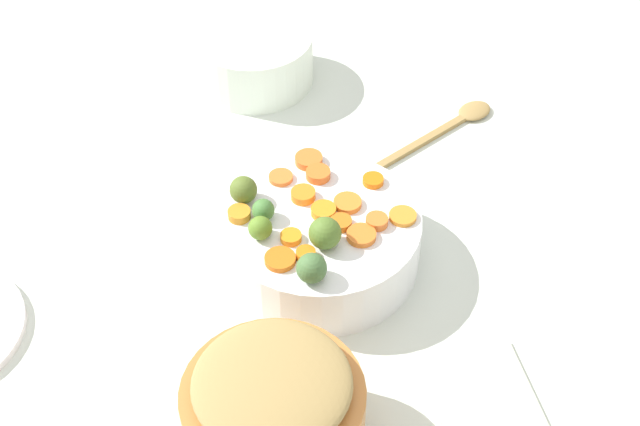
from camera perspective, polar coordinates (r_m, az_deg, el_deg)
The scene contains 27 objects.
tabletop at distance 1.26m, azimuth 1.51°, elevation -3.38°, with size 2.40×2.40×0.02m, color silver.
serving_bowl_carrots at distance 1.22m, azimuth 0.00°, elevation -1.70°, with size 0.27×0.27×0.08m, color white.
metal_pot at distance 1.04m, azimuth -2.89°, elevation -12.77°, with size 0.20×0.20×0.10m, color #CE803C.
stuffing_mound at distance 0.98m, azimuth -3.03°, elevation -10.62°, with size 0.17×0.17×0.03m, color #A98B51.
carrot_slice_0 at distance 1.25m, azimuth -0.03°, elevation 2.49°, with size 0.03×0.03×0.01m, color orange.
carrot_slice_1 at distance 1.21m, azimuth 1.74°, elevation 0.63°, with size 0.04×0.04×0.01m, color orange.
carrot_slice_2 at distance 1.20m, azimuth 5.21°, elevation -0.20°, with size 0.04×0.04×0.01m, color orange.
carrot_slice_3 at distance 1.25m, azimuth -2.48°, elevation 2.25°, with size 0.03×0.03×0.01m, color orange.
carrot_slice_4 at distance 1.17m, azimuth 2.61°, elevation -1.41°, with size 0.04×0.04×0.01m, color orange.
carrot_slice_5 at distance 1.18m, azimuth 1.31°, elevation -0.61°, with size 0.03×0.03×0.01m, color orange.
carrot_slice_6 at distance 1.16m, azimuth -1.83°, elevation -1.52°, with size 0.03×0.03×0.01m, color orange.
carrot_slice_7 at distance 1.18m, azimuth 3.59°, elevation -0.52°, with size 0.03×0.03×0.01m, color orange.
carrot_slice_8 at distance 1.20m, azimuth -5.09°, elevation -0.06°, with size 0.03×0.03×0.01m, color orange.
carrot_slice_9 at distance 1.24m, azimuth 3.35°, elevation 2.06°, with size 0.03×0.03×0.01m, color orange.
carrot_slice_10 at distance 1.14m, azimuth -0.90°, elevation -2.61°, with size 0.03×0.03×0.01m, color orange.
carrot_slice_11 at distance 1.20m, azimuth 0.22°, elevation 0.14°, with size 0.03×0.03×0.01m, color orange.
carrot_slice_12 at distance 1.14m, azimuth -2.52°, elevation -2.92°, with size 0.04×0.04×0.01m, color orange.
carrot_slice_13 at distance 1.22m, azimuth -1.06°, elevation 1.15°, with size 0.03×0.03×0.01m, color orange.
carrot_slice_14 at distance 1.27m, azimuth -0.60°, elevation 3.40°, with size 0.04×0.04×0.01m, color orange.
brussels_sprout_0 at distance 1.19m, azimuth -3.58°, elevation 0.19°, with size 0.03×0.03×0.03m, color #477C38.
brussels_sprout_1 at distance 1.11m, azimuth -0.53°, elevation -3.48°, with size 0.04×0.04×0.04m, color #486F3B.
brussels_sprout_2 at distance 1.21m, azimuth -4.83°, elevation 1.46°, with size 0.04×0.04×0.04m, color #596E29.
brussels_sprout_3 at distance 1.15m, azimuth 0.32°, elevation -1.27°, with size 0.04×0.04×0.04m, color #54752B.
brussels_sprout_4 at distance 1.16m, azimuth -3.77°, elevation -0.94°, with size 0.03×0.03×0.03m, color olive.
wooden_spoon at distance 1.47m, azimuth 8.09°, elevation 5.44°, with size 0.11×0.28×0.01m.
casserole_dish at distance 1.54m, azimuth -4.14°, elevation 9.66°, with size 0.20×0.20×0.09m, color white.
dish_towel at distance 1.12m, azimuth 10.47°, elevation -11.98°, with size 0.18×0.12×0.01m, color beige.
Camera 1 is at (0.76, -0.37, 0.95)m, focal length 51.02 mm.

